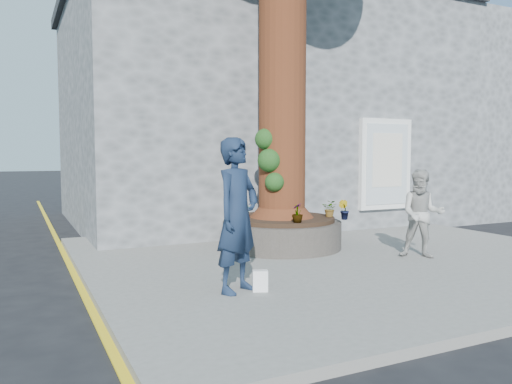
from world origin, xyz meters
name	(u,v)px	position (x,y,z in m)	size (l,w,h in m)	color
ground	(299,281)	(0.00, 0.00, 0.00)	(120.00, 120.00, 0.00)	black
pavement	(341,257)	(1.50, 1.00, 0.06)	(9.00, 8.00, 0.12)	slate
yellow_line	(81,288)	(-3.05, 1.00, 0.00)	(0.10, 30.00, 0.01)	yellow
stone_shop	(249,114)	(2.50, 7.20, 3.16)	(10.30, 8.30, 6.30)	#545759
neighbour_shop	(445,126)	(10.50, 7.20, 3.00)	(6.00, 8.00, 6.00)	#545759
planter	(282,233)	(0.80, 2.00, 0.41)	(2.30, 2.30, 0.60)	black
man	(237,215)	(-1.24, -0.52, 1.14)	(0.74, 0.49, 2.03)	#142139
woman	(422,214)	(2.54, 0.08, 0.89)	(0.75, 0.59, 1.55)	#A7A49F
shopping_bag	(260,281)	(-0.97, -0.64, 0.26)	(0.20, 0.12, 0.28)	white
plant_a	(247,211)	(0.01, 1.91, 0.88)	(0.17, 0.11, 0.32)	gray
plant_b	(344,210)	(1.65, 1.15, 0.90)	(0.20, 0.20, 0.37)	gray
plant_c	(297,213)	(0.65, 1.15, 0.90)	(0.20, 0.20, 0.35)	gray
plant_d	(330,209)	(1.65, 1.59, 0.88)	(0.29, 0.26, 0.33)	gray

